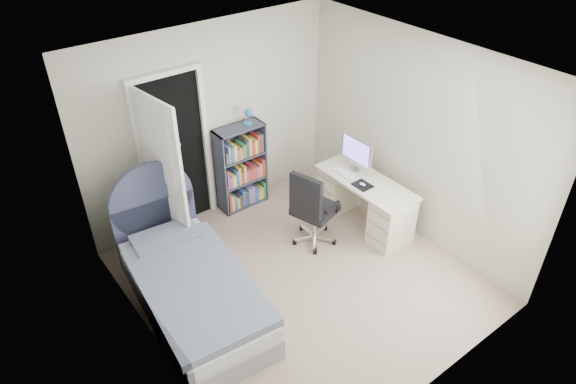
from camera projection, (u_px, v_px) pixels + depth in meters
room_shell at (303, 188)px, 5.16m from camera, size 3.50×3.70×2.60m
door at (167, 168)px, 5.89m from camera, size 0.92×0.83×2.06m
bed at (190, 285)px, 5.37m from camera, size 1.18×2.19×1.29m
nightstand at (154, 219)px, 6.17m from camera, size 0.38×0.38×0.57m
floor_lamp at (181, 206)px, 6.03m from camera, size 0.21×0.21×1.44m
bookcase at (242, 170)px, 6.78m from camera, size 0.66×0.28×1.39m
desk at (364, 200)px, 6.52m from camera, size 0.54×1.35×1.11m
office_chair at (311, 206)px, 6.05m from camera, size 0.58×0.59×1.04m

